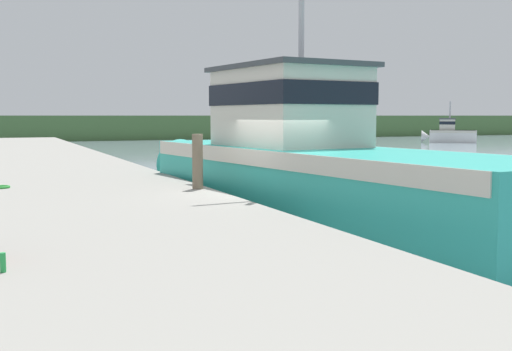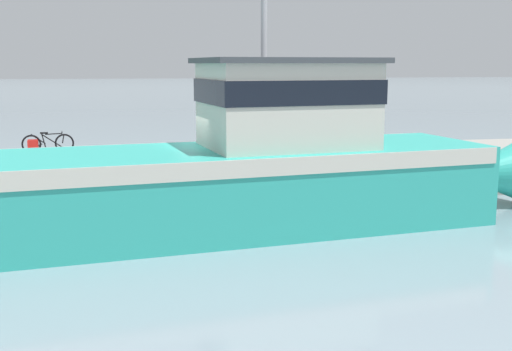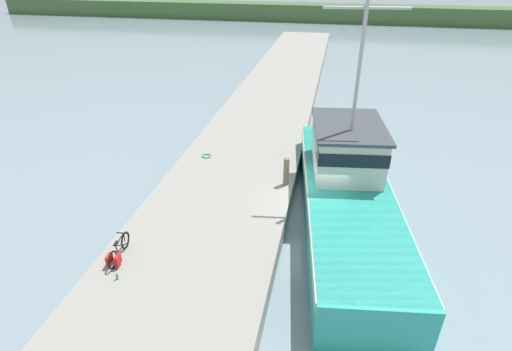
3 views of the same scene
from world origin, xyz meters
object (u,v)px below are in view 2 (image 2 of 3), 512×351
Objects in this scene: fishing_boat_main at (252,167)px; bicycle_touring at (43,144)px; mooring_post at (257,147)px; water_bottle_by_bike at (14,152)px.

fishing_boat_main is 9.14m from bicycle_touring.
bicycle_touring is 1.26× the size of mooring_post.
bicycle_touring reaches higher than water_bottle_by_bike.
mooring_post is at bearing 57.48° from water_bottle_by_bike.
bicycle_touring is 7.74m from mooring_post.
fishing_boat_main is at bearing -13.85° from mooring_post.
bicycle_touring is 0.95m from water_bottle_by_bike.
bicycle_touring is at bearing 116.16° from water_bottle_by_bike.
mooring_post is 5.92× the size of water_bottle_by_bike.
water_bottle_by_bike is (-6.94, -6.26, -0.43)m from fishing_boat_main.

